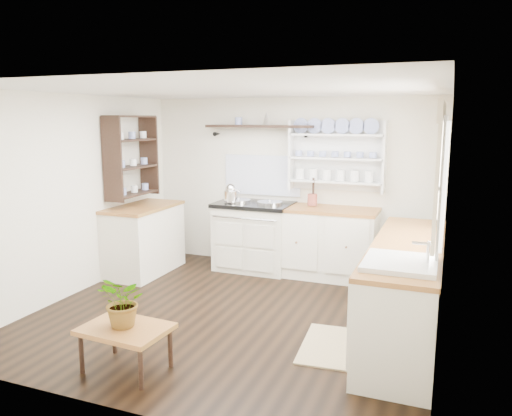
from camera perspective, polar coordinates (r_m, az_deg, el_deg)
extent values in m
cube|color=black|center=(5.36, -2.47, -11.99)|extent=(4.00, 3.80, 0.01)
cube|color=silver|center=(6.80, 3.92, 2.80)|extent=(4.00, 0.02, 2.30)
cube|color=silver|center=(4.62, 20.74, -1.39)|extent=(0.02, 3.80, 2.30)
cube|color=silver|center=(6.12, -19.96, 1.37)|extent=(0.02, 3.80, 2.30)
cube|color=white|center=(4.97, -2.68, 13.36)|extent=(4.00, 3.80, 0.01)
cube|color=white|center=(4.72, 20.55, 3.15)|extent=(0.04, 1.40, 1.00)
cube|color=white|center=(4.72, 20.31, 3.17)|extent=(0.02, 1.50, 1.10)
cube|color=beige|center=(4.69, 20.51, 10.23)|extent=(0.04, 1.55, 0.18)
cube|color=beige|center=(6.76, -0.24, -3.42)|extent=(0.98, 0.64, 0.86)
cube|color=black|center=(6.67, -0.25, 0.40)|extent=(1.02, 0.68, 0.05)
cylinder|color=silver|center=(6.75, -2.03, 0.86)|extent=(0.33, 0.33, 0.03)
cylinder|color=silver|center=(6.58, 1.58, 0.62)|extent=(0.33, 0.33, 0.03)
cylinder|color=silver|center=(6.36, -1.43, -1.21)|extent=(0.88, 0.02, 0.02)
cube|color=#F0E5CE|center=(6.50, 8.11, -4.01)|extent=(1.25, 0.60, 0.88)
cube|color=brown|center=(6.40, 8.21, -0.20)|extent=(1.27, 0.63, 0.04)
cube|color=#F0E5CE|center=(4.91, 16.69, -9.07)|extent=(0.60, 2.40, 0.88)
cube|color=brown|center=(4.79, 16.96, -4.09)|extent=(0.62, 2.43, 0.04)
cube|color=white|center=(4.09, 16.06, -7.66)|extent=(0.55, 0.60, 0.28)
cylinder|color=silver|center=(4.02, 19.04, -5.15)|extent=(0.02, 0.02, 0.22)
cube|color=#F0E5CE|center=(6.78, -12.67, -3.57)|extent=(0.60, 1.10, 0.88)
cube|color=brown|center=(6.69, -12.82, 0.09)|extent=(0.62, 1.13, 0.04)
cube|color=white|center=(6.58, 9.34, 5.94)|extent=(1.20, 0.03, 0.90)
cube|color=white|center=(6.49, 9.18, 5.89)|extent=(1.20, 0.22, 0.02)
cylinder|color=navy|center=(6.49, 9.26, 8.27)|extent=(0.20, 0.02, 0.20)
cube|color=black|center=(6.76, 0.38, 9.32)|extent=(1.50, 0.24, 0.04)
cone|color=black|center=(7.08, -4.39, 8.45)|extent=(0.06, 0.20, 0.06)
cone|color=black|center=(6.62, 5.92, 8.30)|extent=(0.06, 0.20, 0.06)
cube|color=black|center=(6.68, -14.04, 5.83)|extent=(0.28, 0.80, 1.05)
cylinder|color=brown|center=(6.52, 6.45, 0.96)|extent=(0.13, 0.13, 0.15)
cube|color=brown|center=(4.27, -14.70, -13.24)|extent=(0.72, 0.53, 0.04)
cylinder|color=black|center=(4.40, -19.33, -15.44)|extent=(0.04, 0.04, 0.33)
cylinder|color=black|center=(4.65, -15.91, -13.76)|extent=(0.04, 0.04, 0.33)
cylinder|color=black|center=(4.04, -13.04, -17.48)|extent=(0.04, 0.04, 0.33)
cylinder|color=black|center=(4.32, -9.76, -15.45)|extent=(0.04, 0.04, 0.33)
imported|color=#3F7233|center=(4.18, -14.85, -10.30)|extent=(0.48, 0.45, 0.43)
cube|color=#967C57|center=(4.70, 8.81, -15.33)|extent=(0.61, 0.89, 0.02)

